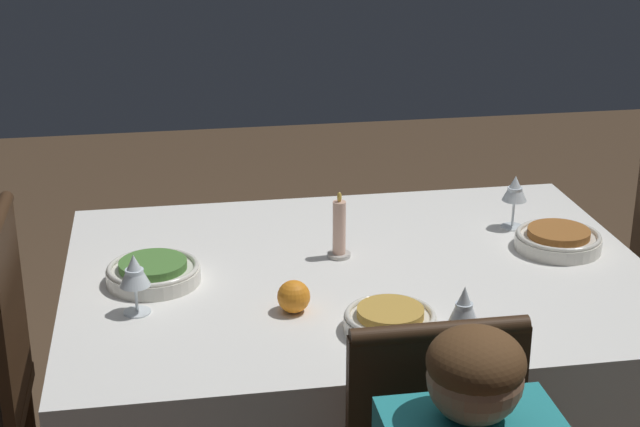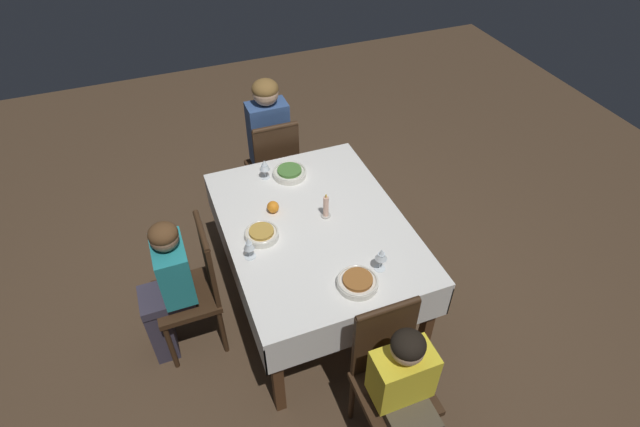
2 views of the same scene
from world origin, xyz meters
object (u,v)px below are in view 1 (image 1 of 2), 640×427
dining_table (359,300)px  bowl_north (389,320)px  bowl_west (558,239)px  wine_glass_east (134,273)px  candle_centerpiece (339,232)px  wine_glass_west (515,190)px  bowl_east (153,272)px  wine_glass_north (464,307)px  orange_fruit (294,297)px

dining_table → bowl_north: bearing=89.5°
dining_table → bowl_west: bowl_west is taller
wine_glass_east → bowl_west: (-1.09, -0.19, -0.07)m
wine_glass_east → candle_centerpiece: (-0.51, -0.24, -0.03)m
dining_table → wine_glass_west: size_ratio=9.62×
bowl_west → bowl_north: 0.67m
bowl_east → wine_glass_north: bearing=144.8°
wine_glass_east → wine_glass_west: (-1.03, -0.36, 0.01)m
bowl_west → wine_glass_west: 0.20m
bowl_north → wine_glass_north: 0.19m
bowl_north → bowl_west: bearing=-145.3°
dining_table → wine_glass_east: size_ratio=10.11×
dining_table → orange_fruit: bearing=46.4°
bowl_west → orange_fruit: 0.78m
bowl_north → orange_fruit: size_ratio=2.70×
wine_glass_west → candle_centerpiece: bearing=13.2°
bowl_north → candle_centerpiece: size_ratio=1.15×
bowl_east → candle_centerpiece: bearing=-170.6°
wine_glass_west → candle_centerpiece: (0.51, 0.12, -0.04)m
bowl_west → dining_table: bearing=4.5°
wine_glass_north → orange_fruit: 0.41m
dining_table → orange_fruit: (0.20, 0.21, 0.12)m
bowl_east → wine_glass_east: bearing=76.4°
dining_table → candle_centerpiece: (0.03, -0.09, 0.15)m
bowl_west → orange_fruit: bearing=18.5°
bowl_east → bowl_west: (-1.05, -0.03, 0.00)m
wine_glass_west → orange_fruit: 0.80m
bowl_east → wine_glass_west: (-0.99, -0.20, 0.08)m
wine_glass_east → candle_centerpiece: bearing=-155.0°
bowl_east → candle_centerpiece: size_ratio=1.29×
wine_glass_west → wine_glass_north: size_ratio=1.02×
bowl_north → dining_table: bearing=-90.5°
candle_centerpiece → orange_fruit: (0.16, 0.29, -0.03)m
bowl_east → wine_glass_north: size_ratio=1.54×
wine_glass_west → orange_fruit: bearing=31.5°
wine_glass_east → orange_fruit: bearing=171.4°
wine_glass_east → bowl_west: size_ratio=0.64×
orange_fruit → bowl_west: bearing=-161.5°
wine_glass_west → bowl_north: size_ratio=0.74×
bowl_east → orange_fruit: (-0.32, 0.21, 0.01)m
dining_table → bowl_east: size_ratio=6.38×
bowl_east → bowl_north: bearing=145.8°
bowl_west → bowl_north: size_ratio=1.10×
dining_table → wine_glass_west: wine_glass_west is taller
wine_glass_west → orange_fruit: (0.67, 0.41, -0.07)m
bowl_east → bowl_west: same height
bowl_east → wine_glass_north: 0.79m
wine_glass_west → bowl_west: bearing=111.2°
bowl_west → candle_centerpiece: size_ratio=1.27×
wine_glass_east → bowl_north: wine_glass_east is taller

